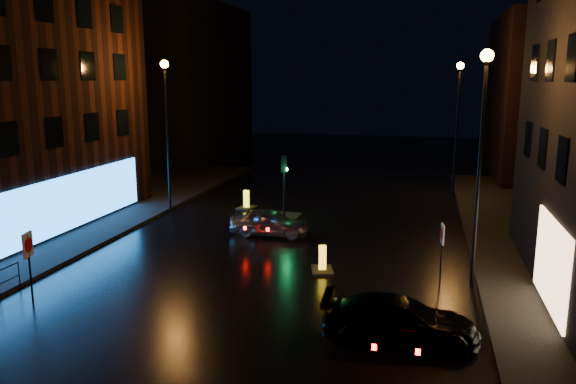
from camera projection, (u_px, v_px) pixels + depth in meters
name	position (u px, v px, depth m)	size (l,w,h in m)	color
ground	(208.00, 336.00, 16.43)	(120.00, 120.00, 0.00)	black
building_far_left	(185.00, 83.00, 52.07)	(8.00, 16.00, 14.00)	black
building_far_right	(551.00, 97.00, 42.21)	(8.00, 14.00, 12.00)	black
street_lamp_lfar	(166.00, 113.00, 30.46)	(0.44, 0.44, 8.37)	black
street_lamp_rnear	(482.00, 133.00, 19.22)	(0.44, 0.44, 8.37)	black
street_lamp_rfar	(458.00, 109.00, 34.45)	(0.44, 0.44, 8.37)	black
traffic_signal	(284.00, 210.00, 29.93)	(1.40, 2.40, 3.45)	black
silver_hatchback	(270.00, 222.00, 26.88)	(1.51, 3.76, 1.28)	#A5A7AD
dark_sedan	(400.00, 320.00, 15.99)	(1.81, 4.45, 1.29)	black
bollard_near	(322.00, 266.00, 21.87)	(1.09, 1.37, 1.05)	black
bollard_far	(246.00, 205.00, 32.42)	(1.04, 1.36, 1.08)	black
road_sign_left	(28.00, 251.00, 18.29)	(0.18, 0.60, 2.50)	black
road_sign_right	(442.00, 239.00, 20.41)	(0.13, 0.54, 2.22)	black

